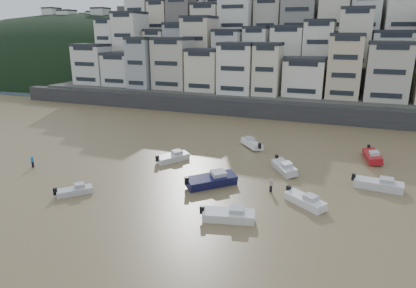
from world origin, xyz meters
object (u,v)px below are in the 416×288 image
at_px(boat_f, 173,156).
at_px(person_blue, 32,161).
at_px(boat_b, 305,199).
at_px(boat_j, 74,190).
at_px(boat_c, 211,179).
at_px(boat_i, 372,155).
at_px(boat_a, 229,214).
at_px(boat_e, 284,166).
at_px(person_pink, 271,185).
at_px(boat_h, 252,143).
at_px(boat_d, 379,183).

relative_size(boat_f, person_blue, 3.08).
distance_m(boat_b, person_blue, 36.55).
relative_size(boat_j, person_blue, 2.48).
xyz_separation_m(boat_c, boat_i, (18.50, 17.11, -0.11)).
bearing_deg(boat_a, boat_i, 47.02).
distance_m(boat_f, boat_i, 28.89).
bearing_deg(person_blue, boat_f, 28.34).
distance_m(boat_a, boat_e, 15.64).
relative_size(boat_f, person_pink, 3.08).
bearing_deg(boat_a, boat_j, 167.86).
height_order(boat_c, boat_h, boat_c).
distance_m(boat_e, boat_i, 14.42).
bearing_deg(boat_d, boat_b, -130.37).
xyz_separation_m(boat_c, boat_f, (-8.34, 6.42, -0.19)).
relative_size(boat_b, boat_f, 0.99).
bearing_deg(boat_e, boat_h, -176.44).
distance_m(boat_c, boat_i, 25.20).
bearing_deg(boat_e, boat_d, 48.69).
xyz_separation_m(boat_b, person_pink, (-4.17, 2.15, 0.15)).
bearing_deg(person_pink, boat_c, -172.33).
height_order(boat_c, boat_f, boat_c).
bearing_deg(person_pink, boat_f, 160.43).
bearing_deg(boat_b, boat_c, -150.22).
xyz_separation_m(boat_a, boat_b, (6.62, 6.24, -0.04)).
distance_m(boat_h, boat_j, 28.80).
relative_size(boat_b, boat_d, 0.89).
bearing_deg(boat_h, boat_d, -161.41).
relative_size(boat_c, boat_j, 1.57).
bearing_deg(boat_b, boat_a, -100.84).
xyz_separation_m(boat_c, boat_h, (0.60, 17.05, -0.17)).
distance_m(boat_f, person_pink, 16.34).
height_order(boat_b, boat_f, boat_f).
relative_size(boat_a, person_blue, 3.22).
bearing_deg(boat_c, boat_i, -2.44).
height_order(boat_b, boat_c, boat_c).
bearing_deg(person_blue, boat_i, 24.36).
distance_m(boat_j, person_blue, 12.54).
distance_m(boat_b, boat_h, 21.11).
height_order(boat_a, person_pink, person_pink).
distance_m(boat_b, person_pink, 4.69).
xyz_separation_m(boat_b, boat_e, (-3.86, 9.16, 0.05)).
relative_size(boat_e, boat_i, 0.94).
bearing_deg(boat_i, boat_f, -77.96).
bearing_deg(boat_b, person_blue, -141.73).
bearing_deg(boat_i, boat_a, -39.21).
bearing_deg(person_pink, boat_j, -157.15).
xyz_separation_m(boat_a, boat_d, (14.21, 13.74, 0.05)).
relative_size(boat_j, person_pink, 2.48).
bearing_deg(boat_d, person_blue, -163.48).
height_order(person_blue, person_pink, same).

